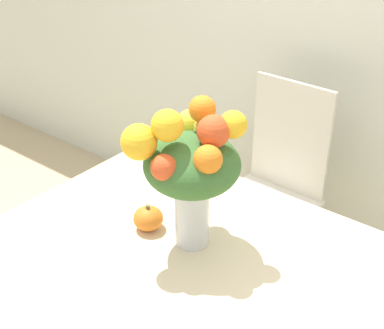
% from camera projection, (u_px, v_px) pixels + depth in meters
% --- Properties ---
extents(wall_back, '(8.00, 0.06, 2.70)m').
position_uv_depth(wall_back, '(371.00, 0.00, 2.26)').
color(wall_back, silver).
rests_on(wall_back, ground_plane).
extents(dining_table, '(1.35, 1.11, 0.76)m').
position_uv_depth(dining_table, '(182.00, 283.00, 1.73)').
color(dining_table, beige).
rests_on(dining_table, ground_plane).
extents(flower_vase, '(0.30, 0.36, 0.49)m').
position_uv_depth(flower_vase, '(191.00, 165.00, 1.63)').
color(flower_vase, silver).
rests_on(flower_vase, dining_table).
extents(pumpkin, '(0.10, 0.10, 0.09)m').
position_uv_depth(pumpkin, '(148.00, 218.00, 1.82)').
color(pumpkin, orange).
rests_on(pumpkin, dining_table).
extents(dining_chair_near_window, '(0.44, 0.44, 1.02)m').
position_uv_depth(dining_chair_near_window, '(272.00, 189.00, 2.51)').
color(dining_chair_near_window, silver).
rests_on(dining_chair_near_window, ground_plane).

